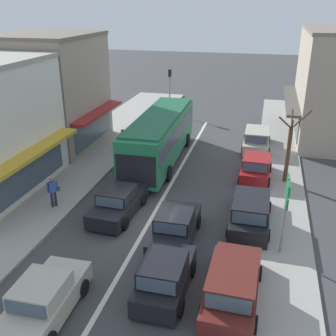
{
  "coord_description": "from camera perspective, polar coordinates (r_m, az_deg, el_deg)",
  "views": [
    {
      "loc": [
        5.0,
        -15.74,
        10.0
      ],
      "look_at": [
        -0.08,
        4.32,
        1.2
      ],
      "focal_mm": 42.0,
      "sensor_mm": 36.0,
      "label": 1
    }
  ],
  "objects": [
    {
      "name": "lane_centre_line",
      "position": [
        22.68,
        0.0,
        -3.11
      ],
      "size": [
        0.2,
        28.0,
        0.01
      ],
      "primitive_type": "cube",
      "color": "silver",
      "rests_on": "ground"
    },
    {
      "name": "directional_road_sign",
      "position": [
        16.53,
        16.86,
        -4.24
      ],
      "size": [
        0.1,
        1.4,
        3.6
      ],
      "color": "gray",
      "rests_on": "ground"
    },
    {
      "name": "kerb_right",
      "position": [
        23.93,
        15.78,
        -2.43
      ],
      "size": [
        2.8,
        44.0,
        0.12
      ],
      "primitive_type": "cube",
      "color": "#A39E96",
      "rests_on": "ground"
    },
    {
      "name": "street_tree_right",
      "position": [
        23.71,
        17.13,
        2.54
      ],
      "size": [
        1.76,
        1.61,
        4.53
      ],
      "color": "brown",
      "rests_on": "ground"
    },
    {
      "name": "ground_plane",
      "position": [
        19.3,
        -2.94,
        -8.19
      ],
      "size": [
        140.0,
        140.0,
        0.0
      ],
      "primitive_type": "plane",
      "color": "#3F3F42"
    },
    {
      "name": "sedan_adjacent_lane_lead",
      "position": [
        14.66,
        -17.62,
        -17.85
      ],
      "size": [
        1.97,
        4.24,
        1.47
      ],
      "color": "#B7B29E",
      "rests_on": "ground"
    },
    {
      "name": "hatchback_adjacent_lane_trail",
      "position": [
        14.93,
        -0.47,
        -15.44
      ],
      "size": [
        1.83,
        3.7,
        1.54
      ],
      "color": "black",
      "rests_on": "ground"
    },
    {
      "name": "parked_wagon_kerb_second",
      "position": [
        19.26,
        11.87,
        -6.22
      ],
      "size": [
        1.95,
        4.51,
        1.58
      ],
      "color": "black",
      "rests_on": "ground"
    },
    {
      "name": "shopfront_mid_block",
      "position": [
        30.05,
        -16.76,
        10.56
      ],
      "size": [
        7.45,
        7.41,
        8.0
      ],
      "color": "gray",
      "rests_on": "ground"
    },
    {
      "name": "parked_wagon_kerb_rear",
      "position": [
        29.27,
        12.72,
        4.03
      ],
      "size": [
        1.96,
        4.51,
        1.58
      ],
      "color": "#B7B29E",
      "rests_on": "ground"
    },
    {
      "name": "parked_hatchback_kerb_third",
      "position": [
        24.3,
        12.63,
        -0.02
      ],
      "size": [
        1.9,
        3.74,
        1.54
      ],
      "color": "maroon",
      "rests_on": "ground"
    },
    {
      "name": "parked_wagon_kerb_front",
      "position": [
        14.69,
        9.37,
        -16.4
      ],
      "size": [
        2.0,
        4.53,
        1.58
      ],
      "color": "#561E19",
      "rests_on": "ground"
    },
    {
      "name": "pedestrian_browsing_midblock",
      "position": [
        27.95,
        -6.54,
        4.25
      ],
      "size": [
        0.44,
        0.64,
        1.63
      ],
      "color": "#4C4742",
      "rests_on": "sidewalk_left"
    },
    {
      "name": "sedan_queue_gap_filler",
      "position": [
        19.99,
        -7.23,
        -5.01
      ],
      "size": [
        2.04,
        4.27,
        1.47
      ],
      "color": "black",
      "rests_on": "ground"
    },
    {
      "name": "city_bus",
      "position": [
        26.04,
        -1.17,
        4.87
      ],
      "size": [
        2.91,
        10.91,
        3.23
      ],
      "color": "#237A4C",
      "rests_on": "ground"
    },
    {
      "name": "sedan_behind_bus_near",
      "position": [
        17.81,
        1.01,
        -8.59
      ],
      "size": [
        1.95,
        4.23,
        1.47
      ],
      "color": "black",
      "rests_on": "ground"
    },
    {
      "name": "pedestrian_with_handbag_near",
      "position": [
        21.02,
        -16.36,
        -3.11
      ],
      "size": [
        0.53,
        0.58,
        1.63
      ],
      "color": "#232838",
      "rests_on": "sidewalk_left"
    },
    {
      "name": "traffic_light_downstreet",
      "position": [
        37.69,
        0.26,
        12.12
      ],
      "size": [
        0.32,
        0.24,
        4.2
      ],
      "color": "gray",
      "rests_on": "ground"
    },
    {
      "name": "sidewalk_left",
      "position": [
        26.65,
        -13.23,
        0.53
      ],
      "size": [
        5.2,
        44.0,
        0.14
      ],
      "primitive_type": "cube",
      "color": "#A39E96",
      "rests_on": "ground"
    }
  ]
}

